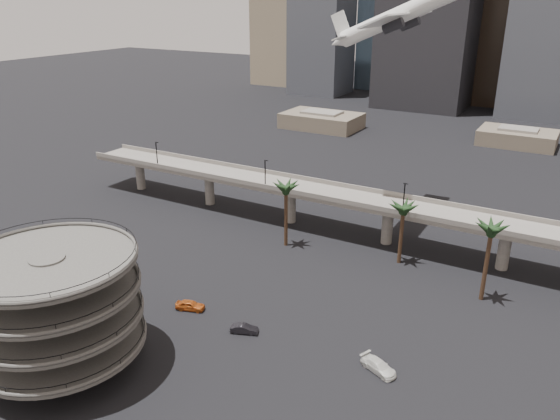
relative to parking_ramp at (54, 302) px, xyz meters
The scene contains 10 objects.
ground 16.79m from the parking_ramp, 17.10° to the left, with size 700.00×700.00×0.00m, color black.
parking_ramp is the anchor object (origin of this frame).
overpass 60.46m from the parking_ramp, 77.57° to the left, with size 130.00×9.30×14.70m.
palm_trees 55.67m from the parking_ramp, 60.95° to the left, with size 42.40×10.40×14.00m.
low_buildings 147.81m from the parking_ramp, 82.26° to the left, with size 135.00×27.50×6.80m.
skyline 225.25m from the parking_ramp, 82.75° to the left, with size 269.00×86.00×116.32m.
airborne_jet 81.63m from the parking_ramp, 75.24° to the left, with size 30.83×28.01×15.66m.
car_a 22.27m from the parking_ramp, 73.74° to the left, with size 1.87×4.65×1.58m, color #BC571A.
car_b 26.52m from the parking_ramp, 48.01° to the left, with size 1.44×4.14×1.36m, color black.
car_c 43.01m from the parking_ramp, 28.54° to the left, with size 2.17×5.35×1.55m, color white.
Camera 1 is at (42.46, -41.94, 46.62)m, focal length 35.00 mm.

